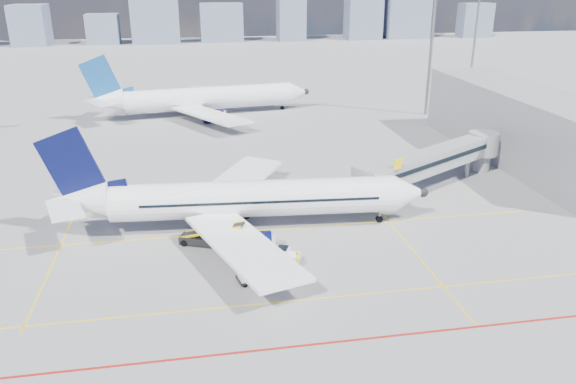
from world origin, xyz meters
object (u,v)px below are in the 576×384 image
object	(u,v)px
baggage_tug	(286,256)
cargo_dolly	(258,269)
belt_loader	(205,238)
main_aircraft	(239,200)
ramp_worker	(298,260)
second_aircraft	(200,98)

from	to	relation	value
baggage_tug	cargo_dolly	size ratio (longest dim) A/B	0.65
baggage_tug	belt_loader	world-z (taller)	belt_loader
cargo_dolly	belt_loader	distance (m)	8.96
main_aircraft	baggage_tug	size ratio (longest dim) A/B	15.19
main_aircraft	ramp_worker	xyz separation A→B (m)	(4.31, -9.96, -2.26)
baggage_tug	belt_loader	distance (m)	8.87
baggage_tug	belt_loader	bearing A→B (deg)	168.09
cargo_dolly	ramp_worker	xyz separation A→B (m)	(3.74, 1.23, -0.17)
main_aircraft	ramp_worker	world-z (taller)	main_aircraft
cargo_dolly	ramp_worker	world-z (taller)	cargo_dolly
ramp_worker	belt_loader	bearing A→B (deg)	80.30
main_aircraft	baggage_tug	world-z (taller)	main_aircraft
second_aircraft	belt_loader	world-z (taller)	second_aircraft
baggage_tug	ramp_worker	bearing A→B (deg)	-35.50
ramp_worker	main_aircraft	bearing A→B (deg)	52.91
main_aircraft	belt_loader	world-z (taller)	main_aircraft
baggage_tug	cargo_dolly	xyz separation A→B (m)	(-2.88, -2.67, 0.37)
second_aircraft	ramp_worker	xyz separation A→B (m)	(6.76, -62.74, -2.26)
second_aircraft	baggage_tug	bearing A→B (deg)	-91.81
ramp_worker	baggage_tug	bearing A→B (deg)	60.40
main_aircraft	belt_loader	xyz separation A→B (m)	(-3.77, -3.36, -2.52)
main_aircraft	cargo_dolly	world-z (taller)	main_aircraft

